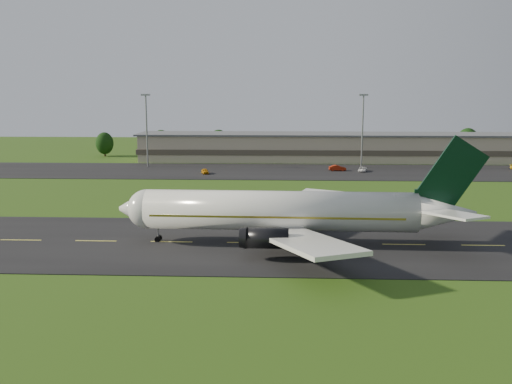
{
  "coord_description": "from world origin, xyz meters",
  "views": [
    {
      "loc": [
        -17.45,
        -78.45,
        21.65
      ],
      "look_at": [
        -21.21,
        8.0,
        6.0
      ],
      "focal_mm": 40.0,
      "sensor_mm": 36.0,
      "label": 1
    }
  ],
  "objects_px": {
    "service_vehicle_a": "(205,171)",
    "service_vehicle_b": "(337,168)",
    "light_mast_centre": "(363,122)",
    "airliner": "(286,212)",
    "terminal": "(359,148)",
    "service_vehicle_c": "(363,169)",
    "light_mast_west": "(146,122)"
  },
  "relations": [
    {
      "from": "light_mast_centre",
      "to": "service_vehicle_c",
      "type": "bearing_deg",
      "value": -95.21
    },
    {
      "from": "airliner",
      "to": "light_mast_west",
      "type": "relative_size",
      "value": 2.52
    },
    {
      "from": "service_vehicle_a",
      "to": "light_mast_west",
      "type": "bearing_deg",
      "value": 126.19
    },
    {
      "from": "light_mast_west",
      "to": "service_vehicle_b",
      "type": "relative_size",
      "value": 4.46
    },
    {
      "from": "service_vehicle_c",
      "to": "service_vehicle_a",
      "type": "bearing_deg",
      "value": -158.22
    },
    {
      "from": "light_mast_west",
      "to": "service_vehicle_a",
      "type": "distance_m",
      "value": 25.46
    },
    {
      "from": "airliner",
      "to": "light_mast_centre",
      "type": "xyz_separation_m",
      "value": [
        21.63,
        80.02,
        8.08
      ]
    },
    {
      "from": "airliner",
      "to": "service_vehicle_a",
      "type": "xyz_separation_m",
      "value": [
        -20.35,
        66.61,
        -3.91
      ]
    },
    {
      "from": "service_vehicle_c",
      "to": "terminal",
      "type": "bearing_deg",
      "value": 98.68
    },
    {
      "from": "service_vehicle_a",
      "to": "service_vehicle_c",
      "type": "height_order",
      "value": "service_vehicle_a"
    },
    {
      "from": "light_mast_west",
      "to": "service_vehicle_c",
      "type": "bearing_deg",
      "value": -7.25
    },
    {
      "from": "airliner",
      "to": "light_mast_centre",
      "type": "bearing_deg",
      "value": 76.2
    },
    {
      "from": "airliner",
      "to": "service_vehicle_b",
      "type": "xyz_separation_m",
      "value": [
        14.41,
        73.55,
        -3.81
      ]
    },
    {
      "from": "light_mast_centre",
      "to": "service_vehicle_b",
      "type": "xyz_separation_m",
      "value": [
        -7.22,
        -6.47,
        -11.89
      ]
    },
    {
      "from": "airliner",
      "to": "service_vehicle_a",
      "type": "distance_m",
      "value": 69.76
    },
    {
      "from": "light_mast_west",
      "to": "light_mast_centre",
      "type": "height_order",
      "value": "same"
    },
    {
      "from": "service_vehicle_a",
      "to": "service_vehicle_c",
      "type": "bearing_deg",
      "value": -9.1
    },
    {
      "from": "airliner",
      "to": "service_vehicle_b",
      "type": "bearing_deg",
      "value": 80.23
    },
    {
      "from": "terminal",
      "to": "service_vehicle_b",
      "type": "xyz_separation_m",
      "value": [
        -8.62,
        -22.65,
        -3.14
      ]
    },
    {
      "from": "terminal",
      "to": "service_vehicle_b",
      "type": "distance_m",
      "value": 24.44
    },
    {
      "from": "light_mast_centre",
      "to": "light_mast_west",
      "type": "bearing_deg",
      "value": 180.0
    },
    {
      "from": "service_vehicle_a",
      "to": "light_mast_centre",
      "type": "bearing_deg",
      "value": 0.54
    },
    {
      "from": "terminal",
      "to": "light_mast_west",
      "type": "distance_m",
      "value": 64.1
    },
    {
      "from": "light_mast_west",
      "to": "service_vehicle_b",
      "type": "bearing_deg",
      "value": -6.98
    },
    {
      "from": "airliner",
      "to": "service_vehicle_a",
      "type": "bearing_deg",
      "value": 108.31
    },
    {
      "from": "airliner",
      "to": "service_vehicle_c",
      "type": "height_order",
      "value": "airliner"
    },
    {
      "from": "service_vehicle_a",
      "to": "service_vehicle_b",
      "type": "bearing_deg",
      "value": -5.88
    },
    {
      "from": "terminal",
      "to": "service_vehicle_b",
      "type": "relative_size",
      "value": 31.78
    },
    {
      "from": "airliner",
      "to": "light_mast_centre",
      "type": "height_order",
      "value": "light_mast_centre"
    },
    {
      "from": "light_mast_west",
      "to": "terminal",
      "type": "bearing_deg",
      "value": 14.76
    },
    {
      "from": "light_mast_west",
      "to": "service_vehicle_a",
      "type": "relative_size",
      "value": 5.29
    },
    {
      "from": "airliner",
      "to": "terminal",
      "type": "xyz_separation_m",
      "value": [
        23.03,
        96.2,
        -0.67
      ]
    }
  ]
}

